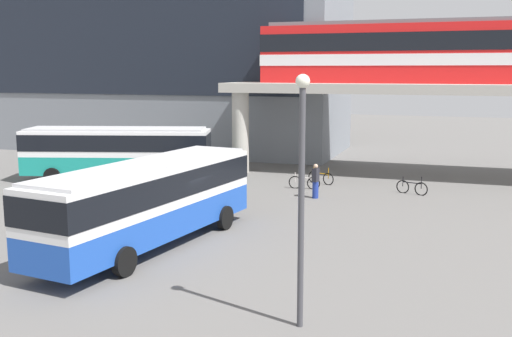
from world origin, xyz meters
name	(u,v)px	position (x,y,z in m)	size (l,w,h in m)	color
ground_plane	(259,190)	(0.00, 10.00, 0.00)	(120.00, 120.00, 0.00)	#605E5B
station_building	(170,43)	(-12.94, 25.20, 8.83)	(28.79, 11.39, 17.65)	slate
elevated_platform	(499,97)	(12.60, 17.77, 5.04)	(33.62, 6.66, 5.80)	#ADA89E
train	(471,51)	(10.88, 17.77, 7.77)	(25.86, 2.96, 3.84)	red
bus_main	(149,195)	(-0.38, -1.87, 1.99)	(4.04, 11.28, 3.22)	#1E4CB2
bus_secondary	(117,148)	(-8.88, 9.76, 1.99)	(11.31, 5.55, 3.22)	teal
bicycle_black	(412,188)	(8.20, 11.47, 0.36)	(1.71, 0.64, 1.04)	black
bicycle_orange	(321,178)	(2.89, 12.86, 0.36)	(1.68, 0.74, 1.04)	black
bicycle_silver	(304,182)	(2.34, 11.06, 0.36)	(1.79, 0.20, 1.04)	black
pedestrian_at_kerb	(231,186)	(-0.43, 6.72, 0.78)	(0.45, 0.48, 1.66)	#26262D
pedestrian_near_building	(316,182)	(3.51, 8.79, 0.86)	(0.34, 0.44, 1.81)	navy
lamp_post	(302,182)	(6.79, -7.02, 3.84)	(0.36, 0.36, 6.53)	#3F3F44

